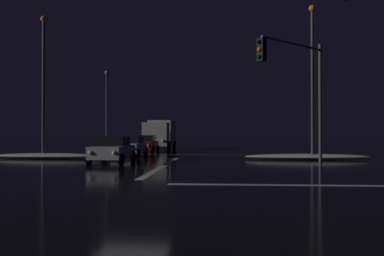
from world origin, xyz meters
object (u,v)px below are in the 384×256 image
object	(u,v)px
sedan_silver	(113,150)
streetlamp_left_far	(107,104)
sedan_white	(130,146)
traffic_signal_ne	(298,78)
streetlamp_left_near	(43,77)
streetlamp_right_near	(312,72)
sedan_red	(145,144)
box_truck	(161,133)

from	to	relation	value
sedan_silver	streetlamp_left_far	world-z (taller)	streetlamp_left_far
sedan_white	streetlamp_left_far	distance (m)	15.13
traffic_signal_ne	streetlamp_left_far	xyz separation A→B (m)	(-16.07, 22.64, 0.35)
sedan_white	streetlamp_left_near	xyz separation A→B (m)	(-5.51, -2.52, 4.83)
sedan_silver	streetlamp_right_near	size ratio (longest dim) A/B	0.42
streetlamp_left_near	sedan_red	bearing A→B (deg)	57.11
streetlamp_right_near	streetlamp_left_far	bearing A→B (deg)	138.69
sedan_silver	streetlamp_right_near	distance (m)	13.87
sedan_white	sedan_red	bearing A→B (deg)	89.87
streetlamp_right_near	streetlamp_left_far	world-z (taller)	streetlamp_right_near
streetlamp_left_far	streetlamp_left_near	world-z (taller)	streetlamp_left_near
sedan_silver	box_truck	bearing A→B (deg)	90.13
sedan_white	streetlamp_left_near	size ratio (longest dim) A/B	0.44
traffic_signal_ne	streetlamp_left_far	distance (m)	27.76
streetlamp_left_far	streetlamp_left_near	xyz separation A→B (m)	(0.00, -16.00, 0.74)
streetlamp_left_near	streetlamp_right_near	bearing A→B (deg)	-0.00
box_truck	traffic_signal_ne	size ratio (longest dim) A/B	1.27
box_truck	sedan_silver	bearing A→B (deg)	-89.87
streetlamp_right_near	streetlamp_left_far	distance (m)	24.26
streetlamp_right_near	streetlamp_left_near	bearing A→B (deg)	180.00
traffic_signal_ne	streetlamp_left_far	world-z (taller)	streetlamp_left_far
sedan_silver	traffic_signal_ne	distance (m)	11.20
traffic_signal_ne	streetlamp_right_near	bearing A→B (deg)	72.13
streetlamp_left_far	sedan_red	bearing A→B (deg)	-53.47
streetlamp_right_near	sedan_silver	bearing A→B (deg)	-162.43
box_truck	traffic_signal_ne	world-z (taller)	traffic_signal_ne
streetlamp_left_near	traffic_signal_ne	bearing A→B (deg)	-22.46
sedan_silver	sedan_white	xyz separation A→B (m)	(-0.36, 6.43, 0.00)
sedan_silver	streetlamp_left_near	bearing A→B (deg)	146.38
sedan_white	sedan_red	xyz separation A→B (m)	(0.01, 6.02, 0.00)
streetlamp_left_near	sedan_silver	bearing A→B (deg)	-33.62
sedan_white	streetlamp_left_far	xyz separation A→B (m)	(-5.51, 13.48, 4.09)
streetlamp_left_far	traffic_signal_ne	bearing A→B (deg)	-54.64
sedan_white	box_truck	bearing A→B (deg)	88.64
sedan_red	streetlamp_left_near	distance (m)	11.26
box_truck	streetlamp_left_near	xyz separation A→B (m)	(-5.83, -15.93, 3.92)
sedan_white	streetlamp_right_near	bearing A→B (deg)	-11.23
sedan_silver	sedan_red	xyz separation A→B (m)	(-0.35, 12.45, 0.00)
sedan_red	traffic_signal_ne	distance (m)	18.86
streetlamp_left_near	box_truck	bearing A→B (deg)	69.90
streetlamp_right_near	streetlamp_left_near	distance (m)	18.21
box_truck	traffic_signal_ne	xyz separation A→B (m)	(10.24, -22.57, 2.83)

